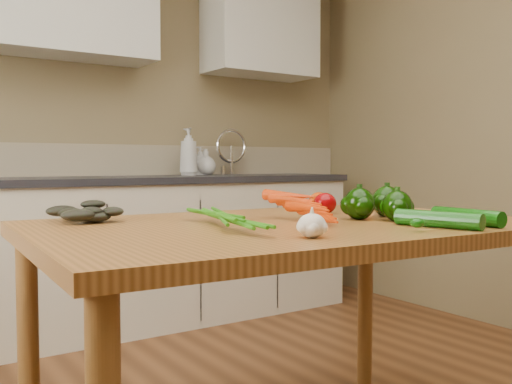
{
  "coord_description": "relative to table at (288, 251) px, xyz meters",
  "views": [
    {
      "loc": [
        -1.09,
        -1.06,
        0.99
      ],
      "look_at": [
        -0.01,
        0.57,
        0.88
      ],
      "focal_mm": 40.0,
      "sensor_mm": 36.0,
      "label": 1
    }
  ],
  "objects": [
    {
      "name": "room",
      "position": [
        0.06,
        -0.15,
        0.53
      ],
      "size": [
        4.04,
        5.04,
        2.64
      ],
      "color": "brown",
      "rests_on": "ground"
    },
    {
      "name": "counter_run",
      "position": [
        0.27,
        1.87,
        -0.26
      ],
      "size": [
        2.84,
        0.64,
        1.14
      ],
      "color": "beige",
      "rests_on": "ground"
    },
    {
      "name": "upper_cabinets",
      "position": [
        0.57,
        2.0,
        1.24
      ],
      "size": [
        2.15,
        0.35,
        0.7
      ],
      "color": "silver",
      "rests_on": "room"
    },
    {
      "name": "table",
      "position": [
        0.0,
        0.0,
        0.0
      ],
      "size": [
        1.55,
        1.04,
        0.8
      ],
      "rotation": [
        0.0,
        0.0,
        -0.05
      ],
      "color": "#A0642E",
      "rests_on": "ground"
    },
    {
      "name": "soap_bottle_a",
      "position": [
        0.65,
        1.94,
        0.34
      ],
      "size": [
        0.13,
        0.13,
        0.31
      ],
      "primitive_type": "imported",
      "rotation": [
        0.0,
        0.0,
        3.2
      ],
      "color": "silver",
      "rests_on": "counter_run"
    },
    {
      "name": "soap_bottle_b",
      "position": [
        0.78,
        2.02,
        0.28
      ],
      "size": [
        0.12,
        0.12,
        0.19
      ],
      "primitive_type": "imported",
      "rotation": [
        0.0,
        0.0,
        4.25
      ],
      "color": "silver",
      "rests_on": "counter_run"
    },
    {
      "name": "soap_bottle_c",
      "position": [
        0.81,
        2.0,
        0.27
      ],
      "size": [
        0.19,
        0.19,
        0.18
      ],
      "primitive_type": "imported",
      "rotation": [
        0.0,
        0.0,
        4.05
      ],
      "color": "silver",
      "rests_on": "counter_run"
    },
    {
      "name": "carrot_bunch",
      "position": [
        -0.04,
        -0.0,
        0.13
      ],
      "size": [
        0.29,
        0.23,
        0.07
      ],
      "primitive_type": null,
      "rotation": [
        0.0,
        0.0,
        -0.05
      ],
      "color": "red",
      "rests_on": "table"
    },
    {
      "name": "leafy_greens",
      "position": [
        -0.5,
        0.35,
        0.14
      ],
      "size": [
        0.21,
        0.19,
        0.11
      ],
      "primitive_type": null,
      "color": "black",
      "rests_on": "table"
    },
    {
      "name": "garlic_bulb",
      "position": [
        -0.17,
        -0.32,
        0.12
      ],
      "size": [
        0.07,
        0.07,
        0.06
      ],
      "primitive_type": "ellipsoid",
      "color": "white",
      "rests_on": "table"
    },
    {
      "name": "pepper_a",
      "position": [
        0.25,
        -0.05,
        0.14
      ],
      "size": [
        0.1,
        0.1,
        0.1
      ],
      "primitive_type": "sphere",
      "color": "black",
      "rests_on": "table"
    },
    {
      "name": "pepper_b",
      "position": [
        0.39,
        -0.04,
        0.14
      ],
      "size": [
        0.1,
        0.1,
        0.1
      ],
      "primitive_type": "sphere",
      "color": "black",
      "rests_on": "table"
    },
    {
      "name": "pepper_c",
      "position": [
        0.31,
        -0.16,
        0.14
      ],
      "size": [
        0.09,
        0.09,
        0.09
      ],
      "primitive_type": "sphere",
      "color": "black",
      "rests_on": "table"
    },
    {
      "name": "tomato_a",
      "position": [
        0.28,
        0.15,
        0.13
      ],
      "size": [
        0.08,
        0.08,
        0.07
      ],
      "primitive_type": "ellipsoid",
      "color": "#900206",
      "rests_on": "table"
    },
    {
      "name": "tomato_b",
      "position": [
        0.31,
        0.22,
        0.13
      ],
      "size": [
        0.08,
        0.08,
        0.07
      ],
      "primitive_type": "ellipsoid",
      "color": "#BE3504",
      "rests_on": "table"
    },
    {
      "name": "tomato_c",
      "position": [
        0.45,
        0.12,
        0.12
      ],
      "size": [
        0.07,
        0.07,
        0.06
      ],
      "primitive_type": "ellipsoid",
      "color": "#BE3504",
      "rests_on": "table"
    },
    {
      "name": "zucchini_a",
      "position": [
        0.4,
        -0.34,
        0.11
      ],
      "size": [
        0.06,
        0.24,
        0.05
      ],
      "primitive_type": "cylinder",
      "rotation": [
        1.57,
        0.0,
        -0.04
      ],
      "color": "#094607",
      "rests_on": "table"
    },
    {
      "name": "zucchini_b",
      "position": [
        0.26,
        -0.35,
        0.11
      ],
      "size": [
        0.11,
        0.25,
        0.05
      ],
      "primitive_type": "cylinder",
      "rotation": [
        1.57,
        0.0,
        0.24
      ],
      "color": "#094607",
      "rests_on": "table"
    }
  ]
}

